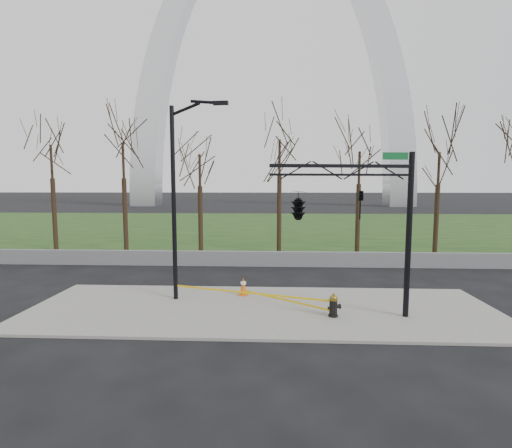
{
  "coord_description": "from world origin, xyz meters",
  "views": [
    {
      "loc": [
        0.4,
        -14.16,
        4.83
      ],
      "look_at": [
        -0.32,
        2.0,
        3.17
      ],
      "focal_mm": 26.31,
      "sensor_mm": 36.0,
      "label": 1
    }
  ],
  "objects_px": {
    "traffic_cone": "(243,286)",
    "street_light": "(179,189)",
    "traffic_signal_mast": "(320,205)",
    "fire_hydrant": "(334,306)"
  },
  "relations": [
    {
      "from": "traffic_cone",
      "to": "traffic_signal_mast",
      "type": "bearing_deg",
      "value": -44.37
    },
    {
      "from": "fire_hydrant",
      "to": "traffic_signal_mast",
      "type": "relative_size",
      "value": 0.14
    },
    {
      "from": "traffic_cone",
      "to": "street_light",
      "type": "xyz_separation_m",
      "value": [
        -2.57,
        -0.67,
        4.22
      ]
    },
    {
      "from": "fire_hydrant",
      "to": "traffic_cone",
      "type": "distance_m",
      "value": 4.3
    },
    {
      "from": "street_light",
      "to": "traffic_signal_mast",
      "type": "xyz_separation_m",
      "value": [
        5.46,
        -2.16,
        -0.55
      ]
    },
    {
      "from": "street_light",
      "to": "traffic_signal_mast",
      "type": "height_order",
      "value": "street_light"
    },
    {
      "from": "traffic_signal_mast",
      "to": "street_light",
      "type": "bearing_deg",
      "value": 150.83
    },
    {
      "from": "street_light",
      "to": "traffic_signal_mast",
      "type": "bearing_deg",
      "value": -16.41
    },
    {
      "from": "fire_hydrant",
      "to": "traffic_signal_mast",
      "type": "distance_m",
      "value": 3.71
    },
    {
      "from": "traffic_signal_mast",
      "to": "traffic_cone",
      "type": "bearing_deg",
      "value": 128.03
    }
  ]
}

